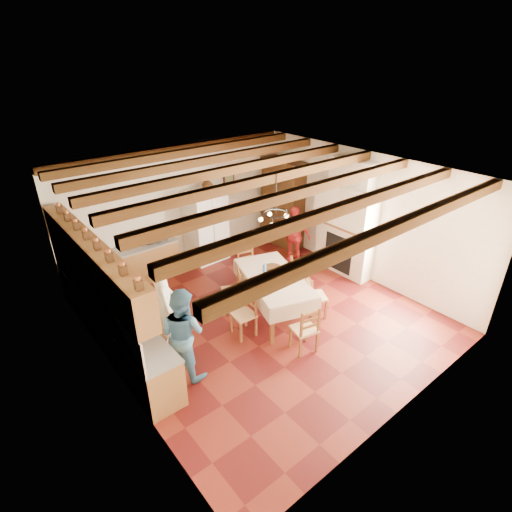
{
  "coord_description": "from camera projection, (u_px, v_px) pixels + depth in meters",
  "views": [
    {
      "loc": [
        -4.4,
        -5.24,
        4.96
      ],
      "look_at": [
        0.1,
        0.3,
        1.25
      ],
      "focal_mm": 28.0,
      "sensor_mm": 36.0,
      "label": 1
    }
  ],
  "objects": [
    {
      "name": "floor",
      "position": [
        261.0,
        316.0,
        8.36
      ],
      "size": [
        6.0,
        6.5,
        0.02
      ],
      "primitive_type": "cube",
      "color": "#490E0D",
      "rests_on": "ground"
    },
    {
      "name": "ceiling",
      "position": [
        262.0,
        175.0,
        6.97
      ],
      "size": [
        6.0,
        6.5,
        0.02
      ],
      "primitive_type": "cube",
      "color": "silver",
      "rests_on": "ground"
    },
    {
      "name": "wall_back",
      "position": [
        178.0,
        206.0,
        9.91
      ],
      "size": [
        6.0,
        0.02,
        3.0
      ],
      "primitive_type": "cube",
      "color": "#EFE9CC",
      "rests_on": "ground"
    },
    {
      "name": "wall_front",
      "position": [
        415.0,
        335.0,
        5.42
      ],
      "size": [
        6.0,
        0.02,
        3.0
      ],
      "primitive_type": "cube",
      "color": "#EFE9CC",
      "rests_on": "ground"
    },
    {
      "name": "wall_left",
      "position": [
        108.0,
        309.0,
        5.98
      ],
      "size": [
        0.02,
        6.5,
        3.0
      ],
      "primitive_type": "cube",
      "color": "#EFE9CC",
      "rests_on": "ground"
    },
    {
      "name": "wall_right",
      "position": [
        360.0,
        215.0,
        9.35
      ],
      "size": [
        0.02,
        6.5,
        3.0
      ],
      "primitive_type": "cube",
      "color": "#EFE9CC",
      "rests_on": "ground"
    },
    {
      "name": "ceiling_beams",
      "position": [
        262.0,
        180.0,
        7.02
      ],
      "size": [
        6.0,
        6.3,
        0.16
      ],
      "primitive_type": null,
      "color": "#3C1E0D",
      "rests_on": "ground"
    },
    {
      "name": "lower_cabinets_left",
      "position": [
        113.0,
        325.0,
        7.37
      ],
      "size": [
        0.6,
        4.3,
        0.86
      ],
      "primitive_type": "cube",
      "color": "brown",
      "rests_on": "ground"
    },
    {
      "name": "lower_cabinets_back",
      "position": [
        130.0,
        267.0,
        9.32
      ],
      "size": [
        2.3,
        0.6,
        0.86
      ],
      "primitive_type": "cube",
      "color": "brown",
      "rests_on": "ground"
    },
    {
      "name": "countertop_left",
      "position": [
        109.0,
        305.0,
        7.17
      ],
      "size": [
        0.62,
        4.3,
        0.04
      ],
      "primitive_type": "cube",
      "color": "gray",
      "rests_on": "lower_cabinets_left"
    },
    {
      "name": "countertop_back",
      "position": [
        127.0,
        250.0,
        9.12
      ],
      "size": [
        2.34,
        0.62,
        0.04
      ],
      "primitive_type": "cube",
      "color": "gray",
      "rests_on": "lower_cabinets_back"
    },
    {
      "name": "backsplash_left",
      "position": [
        90.0,
        295.0,
        6.86
      ],
      "size": [
        0.03,
        4.3,
        0.6
      ],
      "primitive_type": "cube",
      "color": "white",
      "rests_on": "ground"
    },
    {
      "name": "backsplash_back",
      "position": [
        120.0,
        233.0,
        9.17
      ],
      "size": [
        2.3,
        0.03,
        0.6
      ],
      "primitive_type": "cube",
      "color": "white",
      "rests_on": "ground"
    },
    {
      "name": "upper_cabinets",
      "position": [
        92.0,
        259.0,
        6.65
      ],
      "size": [
        0.35,
        4.2,
        0.7
      ],
      "primitive_type": "cube",
      "color": "brown",
      "rests_on": "ground"
    },
    {
      "name": "fireplace",
      "position": [
        345.0,
        220.0,
        9.37
      ],
      "size": [
        0.56,
        1.6,
        2.8
      ],
      "primitive_type": null,
      "color": "beige",
      "rests_on": "ground"
    },
    {
      "name": "wall_picture",
      "position": [
        229.0,
        181.0,
        10.6
      ],
      "size": [
        0.34,
        0.03,
        0.42
      ],
      "primitive_type": "cube",
      "color": "black",
      "rests_on": "ground"
    },
    {
      "name": "refrigerator",
      "position": [
        206.0,
        225.0,
        10.24
      ],
      "size": [
        0.97,
        0.81,
        1.88
      ],
      "primitive_type": "cube",
      "rotation": [
        0.0,
        0.0,
        0.04
      ],
      "color": "white",
      "rests_on": "floor"
    },
    {
      "name": "hutch",
      "position": [
        283.0,
        203.0,
        10.98
      ],
      "size": [
        0.59,
        1.33,
        2.39
      ],
      "primitive_type": null,
      "rotation": [
        0.0,
        0.0,
        0.03
      ],
      "color": "#3C2911",
      "rests_on": "floor"
    },
    {
      "name": "dining_table",
      "position": [
        274.0,
        280.0,
        8.08
      ],
      "size": [
        1.61,
        2.25,
        0.88
      ],
      "rotation": [
        0.0,
        0.0,
        -0.31
      ],
      "color": "silver",
      "rests_on": "floor"
    },
    {
      "name": "chandelier",
      "position": [
        276.0,
        213.0,
        7.41
      ],
      "size": [
        0.47,
        0.47,
        0.03
      ],
      "primitive_type": "torus",
      "color": "black",
      "rests_on": "ground"
    },
    {
      "name": "chair_left_near",
      "position": [
        243.0,
        314.0,
        7.6
      ],
      "size": [
        0.44,
        0.45,
        0.96
      ],
      "primitive_type": null,
      "rotation": [
        0.0,
        0.0,
        -1.66
      ],
      "color": "brown",
      "rests_on": "floor"
    },
    {
      "name": "chair_left_far",
      "position": [
        231.0,
        291.0,
        8.32
      ],
      "size": [
        0.55,
        0.56,
        0.96
      ],
      "primitive_type": null,
      "rotation": [
        0.0,
        0.0,
        -2.08
      ],
      "color": "brown",
      "rests_on": "floor"
    },
    {
      "name": "chair_right_near",
      "position": [
        316.0,
        295.0,
        8.16
      ],
      "size": [
        0.55,
        0.56,
        0.96
      ],
      "primitive_type": null,
      "rotation": [
        0.0,
        0.0,
        1.09
      ],
      "color": "brown",
      "rests_on": "floor"
    },
    {
      "name": "chair_right_far",
      "position": [
        300.0,
        278.0,
        8.77
      ],
      "size": [
        0.56,
        0.57,
        0.96
      ],
      "primitive_type": null,
      "rotation": [
        0.0,
        0.0,
        1.01
      ],
      "color": "brown",
      "rests_on": "floor"
    },
    {
      "name": "chair_end_near",
      "position": [
        304.0,
        328.0,
        7.2
      ],
      "size": [
        0.5,
        0.48,
        0.96
      ],
      "primitive_type": null,
      "rotation": [
        0.0,
        0.0,
        2.92
      ],
      "color": "brown",
      "rests_on": "floor"
    },
    {
      "name": "chair_end_far",
      "position": [
        249.0,
        266.0,
        9.25
      ],
      "size": [
        0.49,
        0.48,
        0.96
      ],
      "primitive_type": null,
      "rotation": [
        0.0,
        0.0,
        -0.21
      ],
      "color": "brown",
      "rests_on": "floor"
    },
    {
      "name": "person_man",
      "position": [
        164.0,
        304.0,
        7.16
      ],
      "size": [
        0.64,
        0.76,
        1.78
      ],
      "primitive_type": "imported",
      "rotation": [
        0.0,
        0.0,
        1.18
      ],
      "color": "white",
      "rests_on": "floor"
    },
    {
      "name": "person_woman_blue",
      "position": [
        183.0,
        333.0,
        6.53
      ],
      "size": [
        0.88,
        0.98,
        1.66
      ],
      "primitive_type": "imported",
      "rotation": [
        0.0,
        0.0,
        1.94
      ],
      "color": "teal",
      "rests_on": "floor"
    },
    {
      "name": "person_woman_red",
      "position": [
        293.0,
        236.0,
        10.06
      ],
      "size": [
        0.72,
        0.99,
        1.56
      ],
      "primitive_type": "imported",
      "rotation": [
        0.0,
        0.0,
        -1.15
      ],
      "color": "#B12123",
      "rests_on": "floor"
    },
    {
      "name": "microwave",
      "position": [
        154.0,
        235.0,
        9.44
      ],
      "size": [
        0.55,
        0.41,
        0.28
      ],
      "primitive_type": "imported",
      "rotation": [
        0.0,
        0.0,
        -0.13
      ],
      "color": "silver",
      "rests_on": "countertop_back"
    },
    {
      "name": "fridge_vase",
      "position": [
        207.0,
        184.0,
        9.8
      ],
      "size": [
        0.35,
        0.35,
        0.29
      ],
      "primitive_type": "imported",
      "rotation": [
        0.0,
        0.0,
        -0.3
      ],
      "color": "#3C2911",
      "rests_on": "refrigerator"
    }
  ]
}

